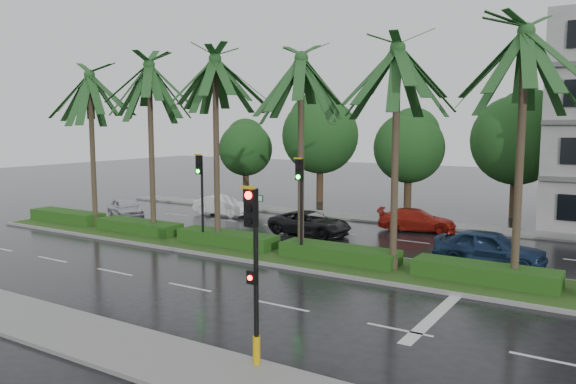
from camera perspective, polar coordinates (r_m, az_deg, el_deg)
The scene contains 17 objects.
ground at distance 24.77m, azimuth -2.13°, elevation -6.86°, with size 120.00×120.00×0.00m, color black.
near_sidewalk at distance 17.64m, azimuth -21.58°, elevation -12.90°, with size 40.00×2.40×0.12m, color gray.
far_sidewalk at distance 35.13m, azimuth 8.94°, elevation -2.74°, with size 40.00×2.00×0.12m, color gray.
median at distance 25.56m, azimuth -0.86°, elevation -6.25°, with size 36.00×4.00×0.15m.
hedge at distance 25.48m, azimuth -0.87°, elevation -5.43°, with size 35.20×1.40×0.60m.
lane_markings at distance 22.89m, azimuth 3.62°, elevation -8.02°, with size 34.00×13.06×0.01m.
palm_row at distance 25.71m, azimuth -3.27°, elevation 11.94°, with size 26.30×4.20×9.70m.
signal_near at distance 13.36m, azimuth -3.50°, elevation -7.79°, with size 0.34×0.45×4.36m.
signal_median_left at distance 26.90m, azimuth -8.87°, elevation 0.64°, with size 0.34×0.42×4.36m.
signal_median_right at distance 23.68m, azimuth 1.25°, elevation -0.12°, with size 0.34×0.42×4.36m.
street_sign at distance 25.31m, azimuth -3.41°, elevation -1.67°, with size 0.95×0.09×2.60m.
bg_trees at distance 39.52m, azimuth 13.70°, elevation 5.35°, with size 32.86×5.77×8.34m.
car_silver at distance 36.91m, azimuth -16.21°, elevation -1.60°, with size 3.62×1.46×1.23m, color silver.
car_white at distance 36.79m, azimuth -6.70°, elevation -1.36°, with size 3.87×1.35×1.28m, color white.
car_darkgrey at distance 30.13m, azimuth 2.27°, elevation -3.17°, with size 4.51×2.08×1.25m, color black.
car_red at distance 31.94m, azimuth 12.94°, elevation -2.79°, with size 4.25×1.73×1.23m, color maroon.
car_blue at distance 24.95m, azimuth 19.80°, elevation -5.37°, with size 4.49×1.81×1.53m, color navy.
Camera 1 is at (13.53, -19.90, 5.89)m, focal length 35.00 mm.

